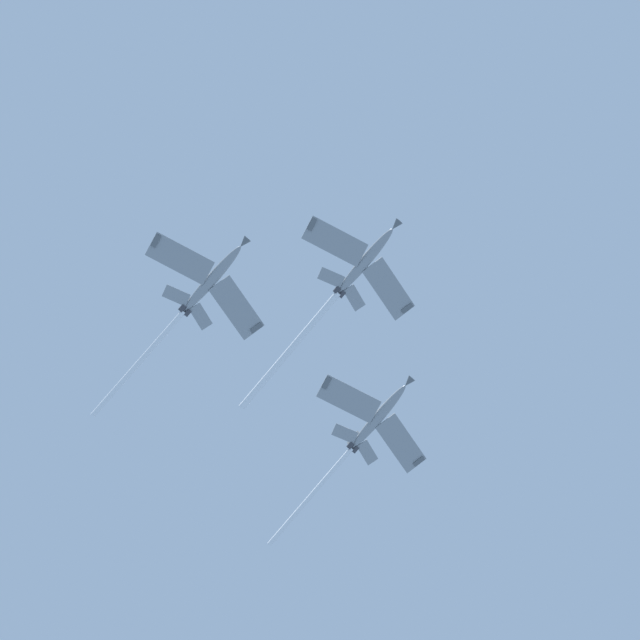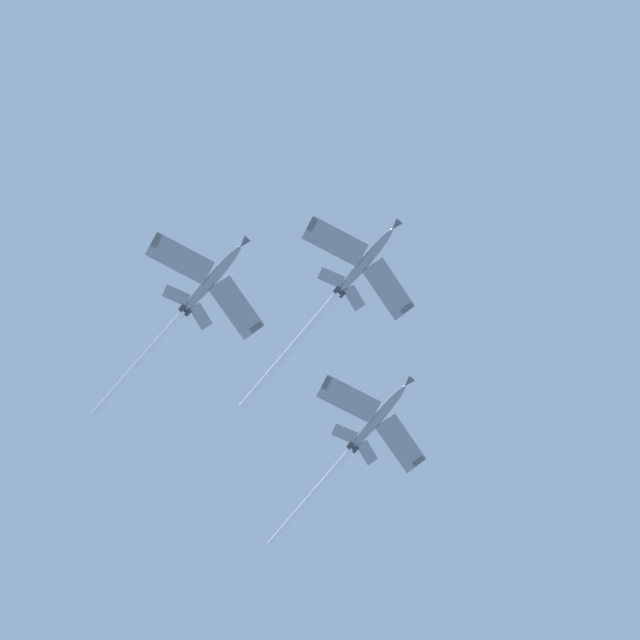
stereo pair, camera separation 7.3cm
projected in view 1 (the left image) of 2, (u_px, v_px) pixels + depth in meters
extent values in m
ellipsoid|color=gray|center=(365.00, 261.00, 180.47)|extent=(5.36, 11.68, 5.12)
cone|color=#595E60|center=(396.00, 225.00, 180.59)|extent=(1.75, 2.19, 1.65)
ellipsoid|color=black|center=(374.00, 249.00, 181.09)|extent=(1.90, 3.11, 1.75)
cube|color=gray|center=(389.00, 289.00, 181.80)|extent=(9.44, 7.82, 1.34)
cube|color=#595E60|center=(407.00, 308.00, 183.03)|extent=(1.54, 1.84, 0.69)
cube|color=gray|center=(335.00, 241.00, 178.92)|extent=(9.27, 4.25, 1.34)
cube|color=#595E60|center=(312.00, 224.00, 177.92)|extent=(0.85, 1.80, 0.69)
cube|color=gray|center=(354.00, 298.00, 181.01)|extent=(3.93, 3.57, 0.73)
cube|color=gray|center=(331.00, 278.00, 179.77)|extent=(3.63, 1.82, 0.73)
cube|color=#595E60|center=(341.00, 285.00, 181.74)|extent=(1.20, 3.05, 3.42)
cylinder|color=#38383D|center=(342.00, 294.00, 180.40)|extent=(1.15, 1.40, 1.08)
cylinder|color=#38383D|center=(337.00, 290.00, 180.15)|extent=(1.15, 1.40, 1.08)
cylinder|color=white|center=(290.00, 350.00, 180.09)|extent=(7.62, 19.72, 7.75)
ellipsoid|color=gray|center=(379.00, 417.00, 184.32)|extent=(5.44, 11.68, 5.06)
cone|color=#595E60|center=(408.00, 382.00, 184.41)|extent=(1.76, 2.19, 1.64)
ellipsoid|color=black|center=(387.00, 405.00, 184.93)|extent=(1.92, 3.11, 1.73)
cube|color=gray|center=(401.00, 443.00, 185.67)|extent=(9.43, 7.86, 1.32)
cube|color=#595E60|center=(419.00, 461.00, 186.90)|extent=(1.55, 1.84, 0.68)
cube|color=gray|center=(349.00, 399.00, 182.77)|extent=(9.29, 4.31, 1.32)
cube|color=#595E60|center=(327.00, 383.00, 181.76)|extent=(0.86, 1.80, 0.68)
cube|color=gray|center=(367.00, 452.00, 184.88)|extent=(3.93, 3.58, 0.72)
cube|color=gray|center=(345.00, 434.00, 183.63)|extent=(3.64, 1.85, 0.72)
cube|color=#595E60|center=(355.00, 440.00, 185.60)|extent=(1.22, 3.04, 3.41)
cylinder|color=#38383D|center=(355.00, 449.00, 184.27)|extent=(1.15, 1.40, 1.07)
cylinder|color=#38383D|center=(350.00, 446.00, 184.02)|extent=(1.15, 1.40, 1.07)
cylinder|color=white|center=(311.00, 496.00, 184.02)|extent=(6.56, 16.93, 6.47)
ellipsoid|color=gray|center=(212.00, 279.00, 176.12)|extent=(5.53, 11.63, 5.18)
cone|color=#595E60|center=(244.00, 243.00, 176.30)|extent=(1.78, 2.20, 1.65)
ellipsoid|color=black|center=(222.00, 267.00, 176.75)|extent=(1.94, 3.11, 1.76)
cube|color=gray|center=(237.00, 308.00, 177.47)|extent=(9.40, 7.91, 1.36)
cube|color=#595E60|center=(257.00, 328.00, 178.71)|extent=(1.55, 1.84, 0.70)
cube|color=gray|center=(180.00, 259.00, 174.54)|extent=(9.31, 4.39, 1.36)
cube|color=#595E60|center=(156.00, 241.00, 173.51)|extent=(0.88, 1.80, 0.70)
cube|color=gray|center=(201.00, 316.00, 176.62)|extent=(3.92, 3.60, 0.74)
cube|color=gray|center=(176.00, 295.00, 175.35)|extent=(3.66, 1.88, 0.74)
cube|color=#595E60|center=(188.00, 303.00, 177.33)|extent=(1.26, 3.05, 3.43)
cylinder|color=#38383D|center=(187.00, 313.00, 175.99)|extent=(1.16, 1.41, 1.08)
cylinder|color=#38383D|center=(182.00, 308.00, 175.74)|extent=(1.16, 1.41, 1.08)
cylinder|color=white|center=(138.00, 364.00, 175.60)|extent=(7.02, 17.56, 6.96)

